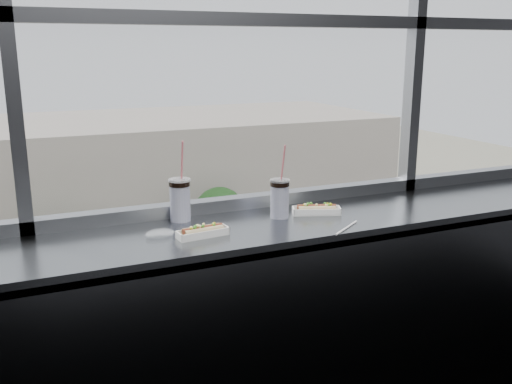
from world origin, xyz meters
name	(u,v)px	position (x,y,z in m)	size (l,w,h in m)	color
wall_back_lower	(243,309)	(0.00, 1.50, 0.55)	(6.00, 6.00, 0.00)	black
counter	(265,229)	(0.00, 1.23, 1.07)	(6.00, 0.55, 0.06)	gray
counter_fascia	(289,358)	(0.00, 0.97, 0.55)	(6.00, 0.04, 1.04)	gray
hotdog_tray_left	(203,231)	(-0.32, 1.16, 1.12)	(0.23, 0.10, 0.05)	white
hotdog_tray_right	(316,209)	(0.28, 1.26, 1.12)	(0.24, 0.15, 0.06)	white
soda_cup_left	(180,198)	(-0.34, 1.42, 1.21)	(0.10, 0.10, 0.37)	white
soda_cup_right	(280,197)	(0.10, 1.28, 1.20)	(0.09, 0.09, 0.35)	white
loose_straw	(347,228)	(0.29, 1.01, 1.10)	(0.01, 0.01, 0.22)	white
wrapper	(160,233)	(-0.49, 1.23, 1.11)	(0.11, 0.08, 0.03)	silver
plaza_ground	(33,217)	(0.00, 45.00, -11.00)	(120.00, 120.00, 0.00)	#9F997F
street_asphalt	(61,367)	(0.00, 21.50, -10.97)	(80.00, 10.00, 0.06)	black
far_sidewalk	(47,293)	(0.00, 29.50, -10.98)	(80.00, 6.00, 0.04)	#9F997F
far_building	(31,182)	(0.00, 39.50, -7.00)	(50.00, 14.00, 8.00)	#B7A999
car_far_c	(285,267)	(12.32, 25.50, -9.97)	(5.80, 2.42, 1.93)	white
car_near_e	(408,322)	(14.47, 17.50, -9.98)	(5.77, 2.41, 1.92)	#48618F
pedestrian_d	(181,256)	(7.45, 29.38, -9.95)	(0.90, 0.68, 2.03)	#66605B
pedestrian_c	(162,263)	(6.10, 28.50, -9.80)	(1.03, 0.77, 2.31)	#66605B
tree_center	(61,240)	(0.94, 29.50, -8.09)	(2.74, 2.74, 4.29)	#47382B
tree_right	(220,213)	(9.94, 29.50, -7.66)	(3.15, 3.15, 4.92)	#47382B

